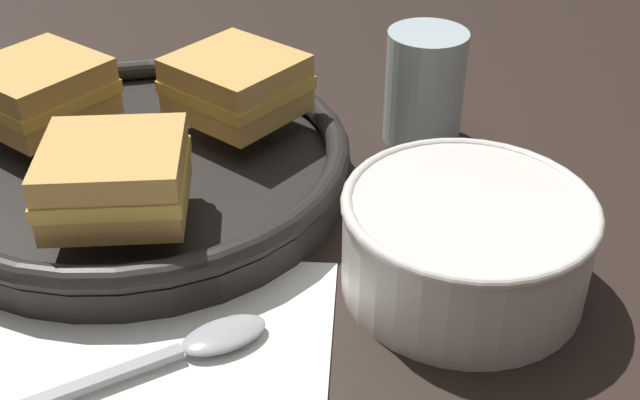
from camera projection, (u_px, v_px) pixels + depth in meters
name	position (u px, v px, depth m)	size (l,w,h in m)	color
ground_plane	(278.00, 275.00, 0.53)	(4.00, 4.00, 0.00)	black
napkin	(125.00, 363.00, 0.46)	(0.27, 0.24, 0.00)	white
soup_bowl	(466.00, 238.00, 0.50)	(0.16, 0.16, 0.07)	silver
spoon	(188.00, 348.00, 0.46)	(0.16, 0.08, 0.01)	#9E9EA3
skillet	(137.00, 165.00, 0.61)	(0.44, 0.32, 0.04)	black
sandwich_near_left	(115.00, 177.00, 0.51)	(0.09, 0.09, 0.05)	tan
sandwich_near_right	(236.00, 85.00, 0.62)	(0.13, 0.13, 0.05)	tan
sandwich_far_left	(39.00, 91.00, 0.61)	(0.13, 0.13, 0.05)	tan
drinking_glass	(424.00, 87.00, 0.66)	(0.07, 0.07, 0.09)	silver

